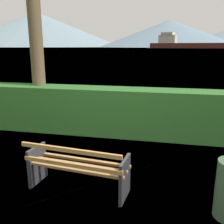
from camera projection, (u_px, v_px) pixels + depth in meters
The scene contains 6 objects.
ground_plane at pixel (80, 189), 4.36m from camera, with size 1400.00×1400.00×0.00m, color #567A38.
water_surface at pixel (168, 48), 294.82m from camera, with size 620.00×620.00×0.00m, color #7A99A8.
park_bench at pixel (77, 168), 4.20m from camera, with size 1.74×0.74×0.87m.
hedge_row at pixel (114, 111), 6.95m from camera, with size 9.06×0.83×1.27m, color #285B23.
cargo_ship_large at pixel (190, 44), 278.84m from camera, with size 103.91×38.90×17.26m.
distant_hills at pixel (125, 30), 571.77m from camera, with size 918.39×417.49×82.49m.
Camera 1 is at (1.37, -3.68, 2.37)m, focal length 40.80 mm.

